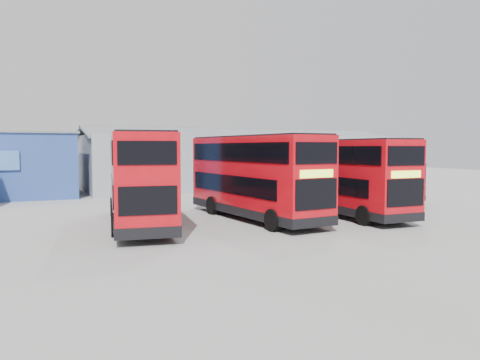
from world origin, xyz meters
The scene contains 6 objects.
ground_plane centered at (0.00, 0.00, 0.00)m, with size 120.00×120.00×0.00m, color gray.
maintenance_shed centered at (8.00, 20.00, 2.60)m, with size 30.50×12.00×5.89m.
double_decker_left centered at (-6.47, 0.16, 2.29)m, with size 4.25×11.14×4.61m.
double_decker_centre centered at (-0.27, -0.33, 2.27)m, with size 3.49×10.96×4.56m.
double_decker_right centered at (5.05, -1.07, 2.18)m, with size 2.88×10.43×4.38m.
single_decker_blue centered at (11.09, 5.33, 1.43)m, with size 3.77×10.82×2.88m.
Camera 1 is at (-11.57, -23.14, 3.92)m, focal length 35.00 mm.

